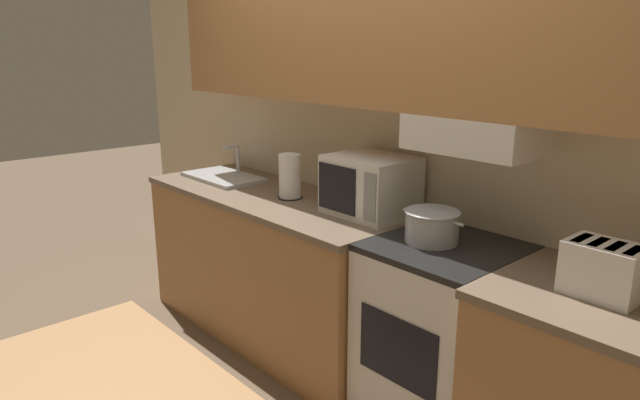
{
  "coord_description": "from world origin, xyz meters",
  "views": [
    {
      "loc": [
        2.02,
        -2.36,
        1.79
      ],
      "look_at": [
        0.05,
        -0.59,
        1.07
      ],
      "focal_mm": 32.0,
      "sensor_mm": 36.0,
      "label": 1
    }
  ],
  "objects_px": {
    "stove_range": "(441,338)",
    "cooking_pot": "(432,225)",
    "microwave": "(370,185)",
    "paper_towel_roll": "(290,176)",
    "toaster": "(604,269)",
    "sink_basin": "(223,176)"
  },
  "relations": [
    {
      "from": "microwave",
      "to": "toaster",
      "type": "xyz_separation_m",
      "value": [
        1.26,
        -0.13,
        -0.06
      ]
    },
    {
      "from": "microwave",
      "to": "sink_basin",
      "type": "bearing_deg",
      "value": -173.96
    },
    {
      "from": "microwave",
      "to": "paper_towel_roll",
      "type": "height_order",
      "value": "microwave"
    },
    {
      "from": "toaster",
      "to": "stove_range",
      "type": "bearing_deg",
      "value": 177.85
    },
    {
      "from": "cooking_pot",
      "to": "toaster",
      "type": "distance_m",
      "value": 0.76
    },
    {
      "from": "cooking_pot",
      "to": "paper_towel_roll",
      "type": "relative_size",
      "value": 1.27
    },
    {
      "from": "paper_towel_roll",
      "to": "sink_basin",
      "type": "bearing_deg",
      "value": -178.35
    },
    {
      "from": "paper_towel_roll",
      "to": "cooking_pot",
      "type": "bearing_deg",
      "value": -0.63
    },
    {
      "from": "microwave",
      "to": "paper_towel_roll",
      "type": "relative_size",
      "value": 1.66
    },
    {
      "from": "stove_range",
      "to": "cooking_pot",
      "type": "height_order",
      "value": "cooking_pot"
    },
    {
      "from": "stove_range",
      "to": "microwave",
      "type": "xyz_separation_m",
      "value": [
        -0.57,
        0.11,
        0.62
      ]
    },
    {
      "from": "microwave",
      "to": "cooking_pot",
      "type": "bearing_deg",
      "value": -13.74
    },
    {
      "from": "cooking_pot",
      "to": "toaster",
      "type": "bearing_deg",
      "value": -0.88
    },
    {
      "from": "microwave",
      "to": "sink_basin",
      "type": "relative_size",
      "value": 0.75
    },
    {
      "from": "toaster",
      "to": "paper_towel_roll",
      "type": "xyz_separation_m",
      "value": [
        -1.8,
        0.02,
        0.03
      ]
    },
    {
      "from": "toaster",
      "to": "microwave",
      "type": "bearing_deg",
      "value": 173.97
    },
    {
      "from": "paper_towel_roll",
      "to": "microwave",
      "type": "bearing_deg",
      "value": 11.54
    },
    {
      "from": "microwave",
      "to": "sink_basin",
      "type": "xyz_separation_m",
      "value": [
        -1.23,
        -0.13,
        -0.14
      ]
    },
    {
      "from": "stove_range",
      "to": "cooking_pot",
      "type": "relative_size",
      "value": 2.78
    },
    {
      "from": "cooking_pot",
      "to": "sink_basin",
      "type": "height_order",
      "value": "sink_basin"
    },
    {
      "from": "toaster",
      "to": "sink_basin",
      "type": "xyz_separation_m",
      "value": [
        -2.49,
        0.0,
        -0.08
      ]
    },
    {
      "from": "microwave",
      "to": "toaster",
      "type": "bearing_deg",
      "value": -6.03
    }
  ]
}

